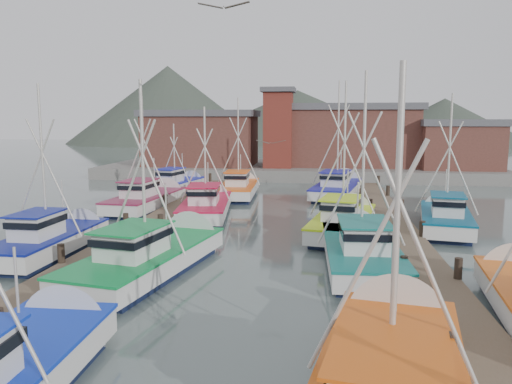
# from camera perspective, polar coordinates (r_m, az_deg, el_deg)

# --- Properties ---
(ground) EXTENTS (260.00, 260.00, 0.00)m
(ground) POSITION_cam_1_polar(r_m,az_deg,el_deg) (22.21, -0.02, -8.39)
(ground) COLOR #536361
(ground) RESTS_ON ground
(dock_left) EXTENTS (2.30, 46.00, 1.50)m
(dock_left) POSITION_cam_1_polar(r_m,az_deg,el_deg) (27.68, -13.43, -4.81)
(dock_left) COLOR brown
(dock_left) RESTS_ON ground
(dock_right) EXTENTS (2.30, 46.00, 1.50)m
(dock_right) POSITION_cam_1_polar(r_m,az_deg,el_deg) (26.21, 16.65, -5.67)
(dock_right) COLOR brown
(dock_right) RESTS_ON ground
(quay) EXTENTS (44.00, 16.00, 1.20)m
(quay) POSITION_cam_1_polar(r_m,az_deg,el_deg) (58.44, 4.83, 2.59)
(quay) COLOR gray
(quay) RESTS_ON ground
(shed_left) EXTENTS (12.72, 8.48, 6.20)m
(shed_left) POSITION_cam_1_polar(r_m,az_deg,el_deg) (57.80, -6.24, 6.22)
(shed_left) COLOR brown
(shed_left) RESTS_ON quay
(shed_center) EXTENTS (14.84, 9.54, 6.90)m
(shed_center) POSITION_cam_1_polar(r_m,az_deg,el_deg) (58.19, 10.83, 6.48)
(shed_center) COLOR brown
(shed_center) RESTS_ON quay
(shed_right) EXTENTS (8.48, 6.36, 5.20)m
(shed_right) POSITION_cam_1_polar(r_m,az_deg,el_deg) (56.93, 22.14, 5.13)
(shed_right) COLOR brown
(shed_right) RESTS_ON quay
(lookout_tower) EXTENTS (3.60, 3.60, 8.50)m
(lookout_tower) POSITION_cam_1_polar(r_m,az_deg,el_deg) (54.31, 2.56, 7.41)
(lookout_tower) COLOR maroon
(lookout_tower) RESTS_ON quay
(distant_hills) EXTENTS (175.00, 140.00, 42.00)m
(distant_hills) POSITION_cam_1_polar(r_m,az_deg,el_deg) (144.66, 1.46, 5.76)
(distant_hills) COLOR #3B4338
(distant_hills) RESTS_ON ground
(boat_1) EXTENTS (4.72, 10.33, 8.38)m
(boat_1) POSITION_cam_1_polar(r_m,az_deg,el_deg) (12.19, 15.19, -19.87)
(boat_1) COLOR #111A38
(boat_1) RESTS_ON ground
(boat_4) EXTENTS (4.63, 10.07, 8.80)m
(boat_4) POSITION_cam_1_polar(r_m,az_deg,el_deg) (21.69, -11.45, -7.10)
(boat_4) COLOR #111A38
(boat_4) RESTS_ON ground
(boat_5) EXTENTS (3.74, 9.59, 9.21)m
(boat_5) POSITION_cam_1_polar(r_m,az_deg,el_deg) (22.81, 11.67, -6.34)
(boat_5) COLOR #111A38
(boat_5) RESTS_ON ground
(boat_6) EXTENTS (3.48, 8.10, 8.59)m
(boat_6) POSITION_cam_1_polar(r_m,az_deg,el_deg) (25.81, -22.01, -5.07)
(boat_6) COLOR #111A38
(boat_6) RESTS_ON ground
(boat_8) EXTENTS (3.95, 9.42, 7.97)m
(boat_8) POSITION_cam_1_polar(r_m,az_deg,el_deg) (33.50, -5.64, -1.54)
(boat_8) COLOR #111A38
(boat_8) RESTS_ON ground
(boat_9) EXTENTS (4.30, 9.36, 9.18)m
(boat_9) POSITION_cam_1_polar(r_m,az_deg,el_deg) (28.71, 10.07, -3.28)
(boat_9) COLOR #111A38
(boat_9) RESTS_ON ground
(boat_10) EXTENTS (3.64, 9.36, 8.77)m
(boat_10) POSITION_cam_1_polar(r_m,az_deg,el_deg) (36.79, -12.10, -0.80)
(boat_10) COLOR #111A38
(boat_10) RESTS_ON ground
(boat_11) EXTENTS (3.97, 8.71, 8.50)m
(boat_11) POSITION_cam_1_polar(r_m,az_deg,el_deg) (31.26, 20.79, -2.75)
(boat_11) COLOR #111A38
(boat_11) RESTS_ON ground
(boat_12) EXTENTS (3.56, 8.92, 8.87)m
(boat_12) POSITION_cam_1_polar(r_m,az_deg,el_deg) (41.79, -1.91, 0.45)
(boat_12) COLOR #111A38
(boat_12) RESTS_ON ground
(boat_13) EXTENTS (4.82, 10.40, 10.41)m
(boat_13) POSITION_cam_1_polar(r_m,az_deg,el_deg) (42.49, 9.40, 0.48)
(boat_13) COLOR #111A38
(boat_13) RESTS_ON ground
(boat_14) EXTENTS (3.85, 8.25, 6.61)m
(boat_14) POSITION_cam_1_polar(r_m,az_deg,el_deg) (44.36, -8.88, 0.81)
(boat_14) COLOR #111A38
(boat_14) RESTS_ON ground
(gull_near) EXTENTS (1.54, 0.60, 0.24)m
(gull_near) POSITION_cam_1_polar(r_m,az_deg,el_deg) (15.61, -3.71, 20.42)
(gull_near) COLOR gray
(gull_near) RESTS_ON ground
(gull_far) EXTENTS (1.55, 0.65, 0.24)m
(gull_far) POSITION_cam_1_polar(r_m,az_deg,el_deg) (25.69, 1.69, 5.70)
(gull_far) COLOR gray
(gull_far) RESTS_ON ground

